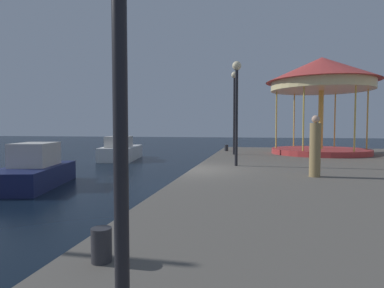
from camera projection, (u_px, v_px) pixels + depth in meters
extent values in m
plane|color=black|center=(191.00, 190.00, 12.18)|extent=(120.00, 120.00, 0.00)
cube|color=#19214C|center=(33.00, 176.00, 12.94)|extent=(2.89, 4.72, 0.81)
cube|color=beige|center=(35.00, 154.00, 13.11)|extent=(1.76, 2.19, 0.92)
cube|color=#4C6070|center=(45.00, 148.00, 14.07)|extent=(1.15, 0.36, 0.41)
cube|color=white|center=(121.00, 153.00, 23.66)|extent=(3.00, 5.21, 0.94)
cube|color=beige|center=(119.00, 142.00, 22.96)|extent=(1.88, 2.39, 0.75)
cube|color=#4C6070|center=(123.00, 139.00, 24.03)|extent=(1.31, 0.32, 0.34)
cylinder|color=#B23333|center=(320.00, 151.00, 18.94)|extent=(5.47, 5.47, 0.30)
cylinder|color=gold|center=(321.00, 120.00, 18.84)|extent=(0.28, 0.28, 3.33)
cylinder|color=#F2E099|center=(321.00, 86.00, 18.74)|extent=(5.64, 5.64, 0.50)
cone|color=#C63D38|center=(322.00, 70.00, 18.69)|extent=(6.27, 6.27, 1.39)
cylinder|color=gold|center=(367.00, 120.00, 18.37)|extent=(0.08, 0.08, 3.33)
cylinder|color=gold|center=(335.00, 120.00, 20.71)|extent=(0.08, 0.08, 3.33)
cylinder|color=gold|center=(294.00, 121.00, 21.19)|extent=(0.08, 0.08, 3.33)
cylinder|color=gold|center=(276.00, 120.00, 19.32)|extent=(0.08, 0.08, 3.33)
cylinder|color=gold|center=(303.00, 119.00, 16.97)|extent=(0.08, 0.08, 3.33)
cylinder|color=gold|center=(355.00, 119.00, 16.49)|extent=(0.08, 0.08, 3.33)
cylinder|color=black|center=(120.00, 75.00, 2.57)|extent=(0.12, 0.12, 3.97)
cylinder|color=black|center=(236.00, 118.00, 13.06)|extent=(0.12, 0.12, 3.80)
sphere|color=#F9E5B2|center=(237.00, 66.00, 12.95)|extent=(0.36, 0.36, 0.36)
cylinder|color=black|center=(234.00, 117.00, 18.40)|extent=(0.12, 0.12, 4.28)
sphere|color=#F9E5B2|center=(234.00, 75.00, 18.27)|extent=(0.36, 0.36, 0.36)
cylinder|color=#2D2D33|center=(101.00, 245.00, 3.81)|extent=(0.24, 0.24, 0.40)
cylinder|color=#2D2D33|center=(226.00, 148.00, 21.12)|extent=(0.24, 0.24, 0.40)
cylinder|color=#937A4C|center=(315.00, 150.00, 10.25)|extent=(0.34, 0.34, 1.69)
sphere|color=tan|center=(316.00, 119.00, 10.20)|extent=(0.24, 0.24, 0.24)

